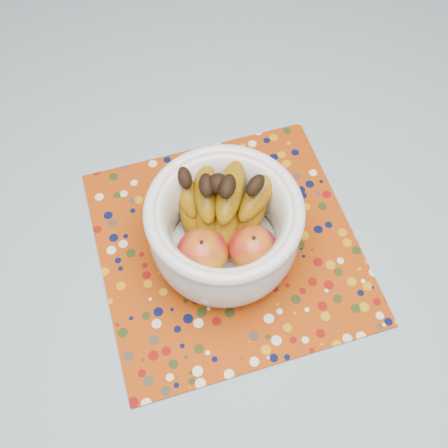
# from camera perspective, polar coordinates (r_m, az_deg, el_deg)

# --- Properties ---
(table) EXTENTS (1.20, 1.20, 0.75)m
(table) POSITION_cam_1_polar(r_m,az_deg,el_deg) (0.85, 1.54, -8.33)
(table) COLOR brown
(table) RESTS_ON ground
(tablecloth) EXTENTS (1.32, 1.32, 0.01)m
(tablecloth) POSITION_cam_1_polar(r_m,az_deg,el_deg) (0.78, 1.69, -6.17)
(tablecloth) COLOR #6488A7
(tablecloth) RESTS_ON table
(placemat) EXTENTS (0.47, 0.47, 0.00)m
(placemat) POSITION_cam_1_polar(r_m,az_deg,el_deg) (0.79, 0.42, -2.37)
(placemat) COLOR #8D3207
(placemat) RESTS_ON tablecloth
(fruit_bowl) EXTENTS (0.22, 0.21, 0.16)m
(fruit_bowl) POSITION_cam_1_polar(r_m,az_deg,el_deg) (0.73, -0.05, 0.14)
(fruit_bowl) COLOR silver
(fruit_bowl) RESTS_ON placemat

